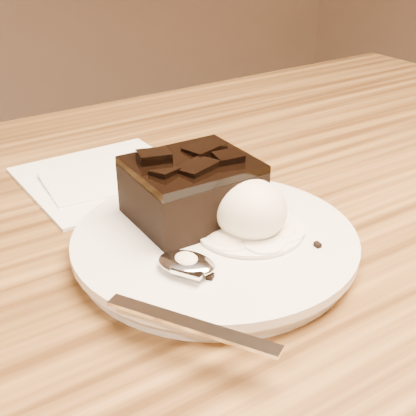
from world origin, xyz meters
TOP-DOWN VIEW (x-y plane):
  - plate at (-0.08, -0.04)m, footprint 0.24×0.24m
  - brownie at (-0.07, 0.00)m, footprint 0.10×0.09m
  - ice_cream_scoop at (-0.05, -0.05)m, footprint 0.06×0.06m
  - melt_puddle at (-0.05, -0.05)m, footprint 0.09×0.09m
  - spoon at (-0.12, -0.07)m, footprint 0.12×0.17m
  - napkin at (-0.09, 0.15)m, footprint 0.16×0.16m
  - crumb_a at (-0.12, -0.09)m, footprint 0.01×0.01m
  - crumb_b at (-0.01, -0.07)m, footprint 0.01×0.01m
  - crumb_c at (-0.02, -0.10)m, footprint 0.00×0.01m

SIDE VIEW (x-z plane):
  - napkin at x=-0.09m, z-range 0.75..0.76m
  - plate at x=-0.08m, z-range 0.75..0.77m
  - melt_puddle at x=-0.05m, z-range 0.77..0.77m
  - crumb_b at x=-0.01m, z-range 0.77..0.77m
  - crumb_a at x=-0.12m, z-range 0.77..0.77m
  - crumb_c at x=-0.02m, z-range 0.77..0.77m
  - spoon at x=-0.12m, z-range 0.77..0.78m
  - ice_cream_scoop at x=-0.05m, z-range 0.77..0.82m
  - brownie at x=-0.07m, z-range 0.77..0.82m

